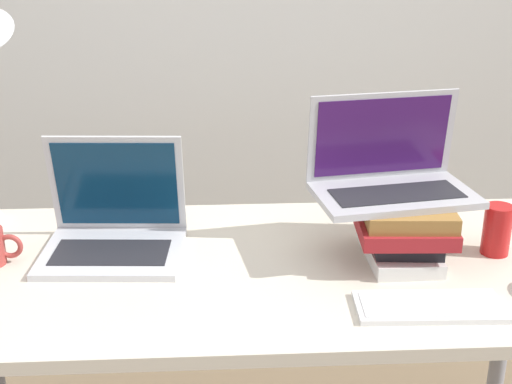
{
  "coord_description": "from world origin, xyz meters",
  "views": [
    {
      "loc": [
        -0.08,
        -1.11,
        1.52
      ],
      "look_at": [
        -0.0,
        0.36,
        0.94
      ],
      "focal_mm": 50.0,
      "sensor_mm": 36.0,
      "label": 1
    }
  ],
  "objects": [
    {
      "name": "wireless_keyboard",
      "position": [
        0.34,
        0.14,
        0.76
      ],
      "size": [
        0.31,
        0.13,
        0.01
      ],
      "color": "white",
      "rests_on": "desk"
    },
    {
      "name": "laptop_on_books",
      "position": [
        0.31,
        0.43,
        0.95
      ],
      "size": [
        0.39,
        0.27,
        0.23
      ],
      "color": "#B2B2B7",
      "rests_on": "book_stack"
    },
    {
      "name": "book_stack",
      "position": [
        0.34,
        0.38,
        0.84
      ],
      "size": [
        0.23,
        0.27,
        0.14
      ],
      "color": "white",
      "rests_on": "desk"
    },
    {
      "name": "soda_can",
      "position": [
        0.57,
        0.39,
        0.82
      ],
      "size": [
        0.07,
        0.07,
        0.12
      ],
      "color": "red",
      "rests_on": "desk"
    },
    {
      "name": "laptop_left",
      "position": [
        -0.34,
        0.46,
        0.81
      ],
      "size": [
        0.34,
        0.28,
        0.27
      ],
      "color": "silver",
      "rests_on": "desk"
    },
    {
      "name": "desk",
      "position": [
        0.0,
        0.36,
        0.68
      ],
      "size": [
        1.62,
        0.73,
        0.76
      ],
      "color": "beige",
      "rests_on": "ground_plane"
    }
  ]
}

